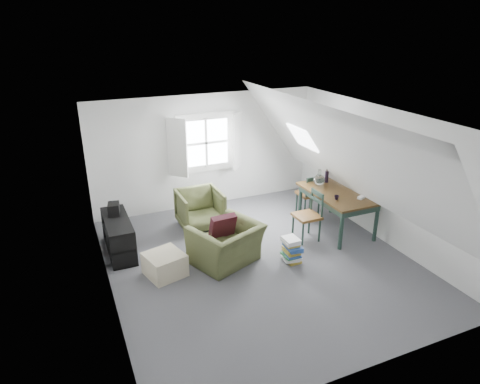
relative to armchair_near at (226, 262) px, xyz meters
name	(u,v)px	position (x,y,z in m)	size (l,w,h in m)	color
floor	(259,261)	(0.54, -0.21, 0.00)	(5.50, 5.50, 0.00)	#4C4C52
ceiling	(262,120)	(0.54, -0.21, 2.50)	(5.50, 5.50, 0.00)	white
wall_back	(206,151)	(0.54, 2.54, 1.25)	(5.00, 5.00, 0.00)	silver
wall_front	(371,283)	(0.54, -2.96, 1.25)	(5.00, 5.00, 0.00)	silver
wall_left	(103,222)	(-1.96, -0.21, 1.25)	(5.50, 5.50, 0.00)	silver
wall_right	(382,175)	(3.04, -0.21, 1.25)	(5.50, 5.50, 0.00)	silver
slope_left	(166,178)	(-1.01, -0.21, 1.78)	(5.50, 5.50, 0.00)	white
slope_right	(342,154)	(2.09, -0.21, 1.78)	(5.50, 5.50, 0.00)	white
dormer_window	(206,143)	(0.54, 2.47, 1.45)	(1.71, 0.35, 1.30)	white
skylight	(302,138)	(2.09, 1.09, 1.75)	(0.55, 0.75, 0.04)	white
armchair_near	(226,262)	(0.00, 0.00, 0.00)	(1.09, 0.95, 0.71)	#474D2B
armchair_far	(201,227)	(0.03, 1.47, 0.00)	(0.84, 0.86, 0.79)	#474D2B
throw_pillow	(223,226)	(0.00, 0.15, 0.62)	(0.45, 0.13, 0.45)	#3B1019
ottoman	(165,264)	(-1.07, 0.04, 0.19)	(0.58, 0.58, 0.38)	#BEB28F
dining_table	(337,197)	(2.48, 0.31, 0.70)	(0.96, 1.60, 0.80)	#34220E
demijohn	(319,179)	(2.33, 0.76, 0.93)	(0.23, 0.23, 0.32)	silver
vase_twigs	(327,176)	(2.58, 0.86, 0.94)	(0.08, 0.09, 0.60)	black
cup	(336,200)	(2.23, 0.01, 0.80)	(0.09, 0.09, 0.08)	black
paper_box	(361,198)	(2.68, -0.14, 0.82)	(0.13, 0.09, 0.04)	white
dining_chair_far	(309,194)	(2.38, 1.15, 0.47)	(0.42, 0.42, 0.90)	brown
dining_chair_near	(309,215)	(1.75, 0.18, 0.50)	(0.45, 0.45, 0.96)	brown
media_shelf	(119,238)	(-1.64, 1.07, 0.29)	(0.42, 1.27, 0.65)	black
electronics_box	(114,209)	(-1.64, 1.36, 0.75)	(0.20, 0.27, 0.22)	black
magazine_stack	(292,250)	(1.06, -0.42, 0.22)	(0.33, 0.39, 0.44)	#B29933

